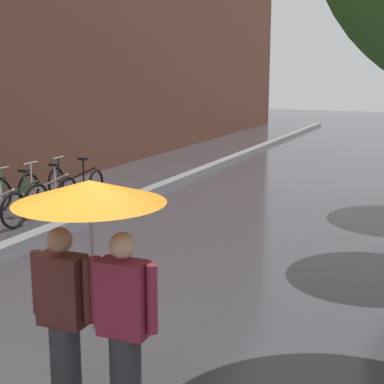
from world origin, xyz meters
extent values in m
cube|color=slate|center=(-3.20, 10.00, 0.06)|extent=(0.30, 36.00, 0.12)
torus|color=black|center=(-3.98, 4.89, 0.35)|extent=(0.10, 0.70, 0.70)
cylinder|color=silver|center=(-4.28, 4.90, 0.62)|extent=(0.04, 0.04, 0.55)
cube|color=black|center=(-4.28, 4.90, 0.93)|extent=(0.23, 0.11, 0.06)
torus|color=black|center=(-4.12, 5.73, 0.35)|extent=(0.10, 0.70, 0.70)
cylinder|color=#1E7A38|center=(-4.53, 5.75, 0.55)|extent=(0.88, 0.09, 0.43)
cylinder|color=#1E7A38|center=(-4.43, 5.75, 0.62)|extent=(0.04, 0.04, 0.55)
cube|color=black|center=(-4.43, 5.75, 0.93)|extent=(0.23, 0.11, 0.06)
cylinder|color=#1E7A38|center=(-5.06, 5.78, 0.64)|extent=(0.04, 0.04, 0.58)
cylinder|color=#9E9EA3|center=(-5.06, 5.78, 0.93)|extent=(0.06, 0.46, 0.03)
torus|color=black|center=(-5.05, 6.60, 0.35)|extent=(0.06, 0.70, 0.70)
torus|color=black|center=(-4.03, 6.60, 0.35)|extent=(0.06, 0.70, 0.70)
cylinder|color=silver|center=(-4.43, 6.60, 0.55)|extent=(0.88, 0.04, 0.43)
cylinder|color=silver|center=(-4.33, 6.60, 0.62)|extent=(0.04, 0.04, 0.55)
cube|color=black|center=(-4.33, 6.60, 0.93)|extent=(0.22, 0.10, 0.06)
cylinder|color=silver|center=(-4.96, 6.60, 0.64)|extent=(0.04, 0.04, 0.58)
cylinder|color=#9E9EA3|center=(-4.96, 6.60, 0.93)|extent=(0.03, 0.46, 0.03)
torus|color=black|center=(-4.98, 7.48, 0.35)|extent=(0.14, 0.70, 0.70)
torus|color=black|center=(-3.96, 7.60, 0.35)|extent=(0.14, 0.70, 0.70)
cylinder|color=black|center=(-4.37, 7.55, 0.55)|extent=(0.88, 0.14, 0.43)
cylinder|color=black|center=(-4.27, 7.57, 0.62)|extent=(0.04, 0.04, 0.55)
cube|color=black|center=(-4.27, 7.57, 0.93)|extent=(0.23, 0.13, 0.06)
cylinder|color=black|center=(-4.89, 7.49, 0.64)|extent=(0.04, 0.04, 0.58)
cylinder|color=#9E9EA3|center=(-4.89, 7.49, 0.93)|extent=(0.08, 0.46, 0.03)
cylinder|color=#2D2D33|center=(0.47, 0.40, 0.41)|extent=(0.26, 0.26, 0.81)
cube|color=#4C231E|center=(0.47, 0.40, 1.11)|extent=(0.41, 0.23, 0.61)
sphere|color=#9E7051|center=(0.47, 0.40, 1.54)|extent=(0.21, 0.21, 0.21)
cylinder|color=#4C231E|center=(0.22, 0.39, 1.15)|extent=(0.09, 0.09, 0.55)
cylinder|color=#4C231E|center=(0.72, 0.40, 1.15)|extent=(0.09, 0.09, 0.55)
cylinder|color=#2D2D33|center=(1.05, 0.41, 0.41)|extent=(0.26, 0.26, 0.82)
cube|color=maroon|center=(1.05, 0.41, 1.13)|extent=(0.41, 0.23, 0.62)
sphere|color=tan|center=(1.05, 0.41, 1.57)|extent=(0.21, 0.21, 0.21)
cylinder|color=maroon|center=(0.80, 0.40, 1.16)|extent=(0.09, 0.09, 0.56)
cylinder|color=maroon|center=(1.30, 0.42, 1.16)|extent=(0.09, 0.09, 0.56)
cylinder|color=#9E9EA3|center=(0.76, 0.42, 1.35)|extent=(0.02, 0.02, 1.10)
cone|color=orange|center=(0.76, 0.42, 1.97)|extent=(1.21, 1.21, 0.18)
camera|label=1|loc=(3.28, -3.28, 2.89)|focal=54.09mm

